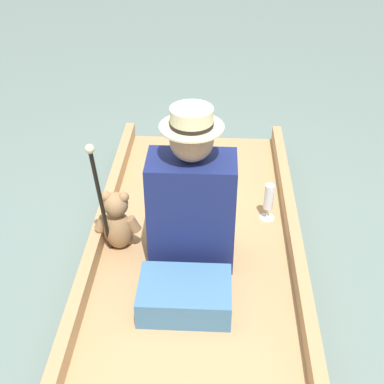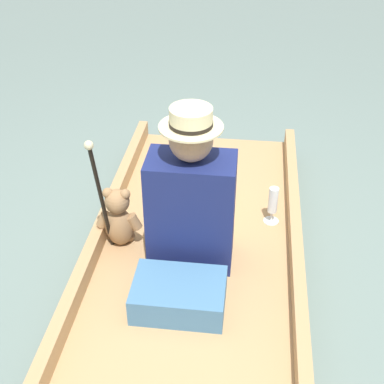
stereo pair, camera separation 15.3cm
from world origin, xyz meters
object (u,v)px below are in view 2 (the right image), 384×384
object	(u,v)px
seated_person	(193,201)
wine_glass	(273,202)
walking_cane	(99,189)
teddy_bear	(119,218)

from	to	relation	value
seated_person	wine_glass	xyz separation A→B (m)	(0.42, 0.28, -0.17)
wine_glass	walking_cane	distance (m)	1.00
wine_glass	teddy_bear	bearing A→B (deg)	-160.32
teddy_bear	wine_glass	size ratio (longest dim) A/B	1.57
teddy_bear	walking_cane	distance (m)	0.30
seated_person	walking_cane	distance (m)	0.48
seated_person	walking_cane	world-z (taller)	seated_person
wine_glass	walking_cane	bearing A→B (deg)	-154.06
teddy_bear	wine_glass	xyz separation A→B (m)	(0.81, 0.29, -0.03)
wine_glass	walking_cane	size ratio (longest dim) A/B	0.31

